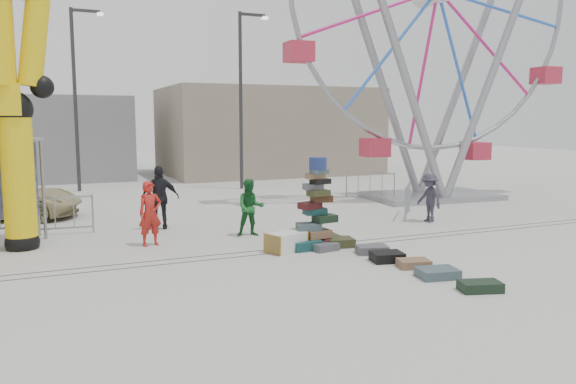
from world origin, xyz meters
name	(u,v)px	position (x,y,z in m)	size (l,w,h in m)	color
ground	(299,257)	(0.00, 0.00, 0.00)	(90.00, 90.00, 0.00)	#9E9E99
track_line_near	(289,252)	(0.00, 0.60, 0.00)	(40.00, 0.04, 0.01)	#47443F
track_line_far	(282,248)	(0.00, 1.00, 0.00)	(40.00, 0.04, 0.01)	#47443F
building_right	(267,131)	(7.00, 20.00, 2.50)	(12.00, 8.00, 5.00)	gray
building_left	(31,138)	(-6.00, 22.00, 2.20)	(10.00, 8.00, 4.40)	gray
lamp_post_right	(243,91)	(3.09, 13.00, 4.48)	(1.41, 0.25, 8.00)	#2D2D30
lamp_post_left	(77,90)	(-3.91, 15.00, 4.48)	(1.41, 0.25, 8.00)	#2D2D30
suitcase_tower	(316,222)	(0.87, 0.85, 0.64)	(1.59, 1.42, 2.27)	#184648
ferris_wheel	(437,18)	(9.04, 6.81, 7.15)	(12.51, 3.40, 14.53)	gray
steamer_trunk	(287,242)	(-0.01, 0.70, 0.23)	(0.99, 0.57, 0.46)	silver
row_case_0	(340,242)	(1.43, 0.61, 0.11)	(0.68, 0.52, 0.22)	#36391C
row_case_1	(372,249)	(1.78, -0.34, 0.10)	(0.74, 0.48, 0.19)	#54575B
row_case_2	(387,257)	(1.69, -1.14, 0.11)	(0.71, 0.55, 0.22)	black
row_case_3	(414,263)	(1.93, -1.81, 0.09)	(0.68, 0.48, 0.18)	#846043
row_case_4	(437,273)	(1.90, -2.66, 0.10)	(0.80, 0.58, 0.19)	#435860
row_case_5	(480,286)	(2.05, -3.72, 0.10)	(0.77, 0.44, 0.19)	black
barricade_dummy_c	(55,215)	(-5.17, 5.06, 0.55)	(2.00, 0.10, 1.10)	gray
barricade_wheel_front	(408,200)	(5.60, 3.60, 0.55)	(2.00, 0.10, 1.10)	gray
barricade_wheel_back	(370,185)	(6.74, 7.81, 0.55)	(2.00, 0.10, 1.10)	gray
pedestrian_red	(150,213)	(-2.95, 2.65, 0.83)	(0.61, 0.40, 1.66)	#A91E18
pedestrian_green	(250,208)	(-0.20, 2.78, 0.79)	(0.77, 0.60, 1.58)	#165B24
pedestrian_black	(160,198)	(-2.31, 4.72, 0.93)	(1.09, 0.46, 1.87)	black
pedestrian_grey	(429,198)	(5.68, 2.58, 0.76)	(0.99, 0.57, 1.53)	#2C2937
parked_suv	(5,199)	(-6.60, 8.45, 0.65)	(2.16, 4.68, 1.30)	tan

